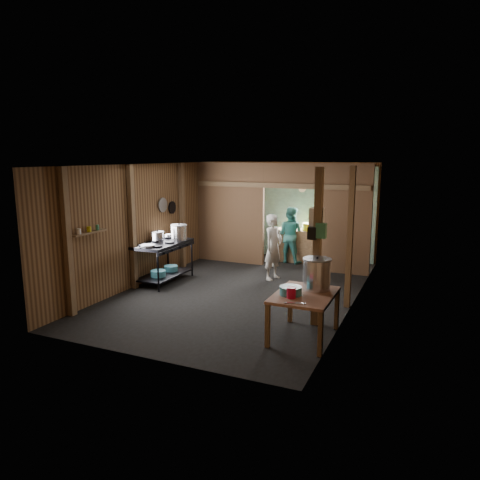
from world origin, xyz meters
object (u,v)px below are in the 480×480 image
at_px(stove_pot_large, 179,233).
at_px(yellow_tub, 309,227).
at_px(prep_table, 304,316).
at_px(stock_pot, 317,275).
at_px(cook, 273,247).
at_px(pink_bucket, 291,293).
at_px(gas_range, 163,262).

height_order(stove_pot_large, yellow_tub, stove_pot_large).
distance_m(prep_table, stove_pot_large, 4.22).
distance_m(stove_pot_large, stock_pot, 4.12).
xyz_separation_m(stove_pot_large, stock_pot, (3.65, -1.90, -0.11)).
xyz_separation_m(stove_pot_large, cook, (1.99, 0.77, -0.32)).
height_order(pink_bucket, cook, cook).
bearing_deg(yellow_tub, prep_table, -75.66).
bearing_deg(pink_bucket, yellow_tub, 102.27).
height_order(yellow_tub, cook, cook).
distance_m(prep_table, pink_bucket, 0.54).
bearing_deg(stove_pot_large, stock_pot, -27.56).
relative_size(prep_table, pink_bucket, 7.26).
bearing_deg(gas_range, cook, 28.70).
height_order(prep_table, stove_pot_large, stove_pot_large).
height_order(stock_pot, pink_bucket, stock_pot).
bearing_deg(cook, stock_pot, -132.46).
distance_m(gas_range, stock_pot, 4.13).
bearing_deg(pink_bucket, prep_table, 66.54).
bearing_deg(yellow_tub, stock_pot, -73.56).
xyz_separation_m(prep_table, pink_bucket, (-0.12, -0.29, 0.44)).
xyz_separation_m(pink_bucket, cook, (-1.42, 3.25, -0.05)).
distance_m(prep_table, yellow_tub, 5.07).
bearing_deg(stock_pot, pink_bucket, -111.91).
xyz_separation_m(prep_table, yellow_tub, (-1.25, 4.88, 0.59)).
distance_m(stove_pot_large, yellow_tub, 3.53).
xyz_separation_m(yellow_tub, cook, (-0.30, -1.91, -0.20)).
relative_size(pink_bucket, yellow_tub, 0.48).
relative_size(gas_range, pink_bucket, 9.19).
relative_size(prep_table, yellow_tub, 3.47).
bearing_deg(prep_table, gas_range, 154.39).
relative_size(prep_table, stove_pot_large, 3.26).
xyz_separation_m(prep_table, stock_pot, (0.11, 0.29, 0.59)).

